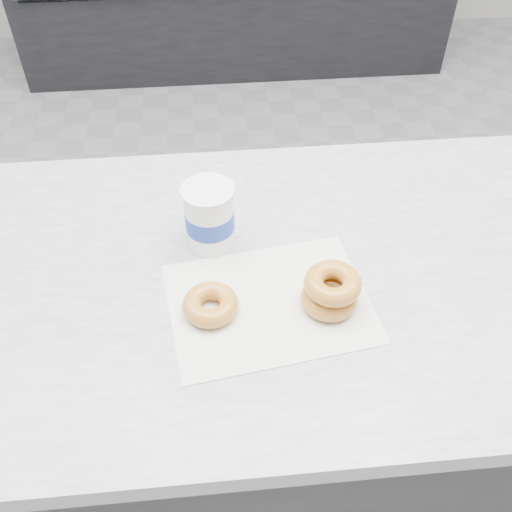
{
  "coord_description": "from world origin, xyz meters",
  "views": [
    {
      "loc": [
        -0.2,
        -1.3,
        1.65
      ],
      "look_at": [
        -0.13,
        -0.62,
        0.96
      ],
      "focal_mm": 40.0,
      "sensor_mm": 36.0,
      "label": 1
    }
  ],
  "objects": [
    {
      "name": "ground",
      "position": [
        0.0,
        0.0,
        0.0
      ],
      "size": [
        5.0,
        5.0,
        0.0
      ],
      "primitive_type": "plane",
      "color": "#969699",
      "rests_on": "ground"
    },
    {
      "name": "donut_single",
      "position": [
        -0.21,
        -0.69,
        0.92
      ],
      "size": [
        0.1,
        0.1,
        0.03
      ],
      "primitive_type": "torus",
      "rotation": [
        0.0,
        0.0,
        -0.07
      ],
      "color": "gold",
      "rests_on": "wax_paper"
    },
    {
      "name": "wax_paper",
      "position": [
        -0.11,
        -0.68,
        0.9
      ],
      "size": [
        0.37,
        0.31,
        0.0
      ],
      "primitive_type": "cube",
      "rotation": [
        0.0,
        0.0,
        0.14
      ],
      "color": "silver",
      "rests_on": "counter"
    },
    {
      "name": "counter",
      "position": [
        0.0,
        -0.6,
        0.45
      ],
      "size": [
        3.06,
        0.76,
        0.9
      ],
      "color": "#333335",
      "rests_on": "ground"
    },
    {
      "name": "coffee_cup",
      "position": [
        -0.21,
        -0.52,
        0.97
      ],
      "size": [
        0.1,
        0.1,
        0.13
      ],
      "rotation": [
        0.0,
        0.0,
        -0.06
      ],
      "color": "white",
      "rests_on": "counter"
    },
    {
      "name": "donut_stack",
      "position": [
        -0.01,
        -0.69,
        0.94
      ],
      "size": [
        0.14,
        0.14,
        0.07
      ],
      "color": "gold",
      "rests_on": "wax_paper"
    }
  ]
}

